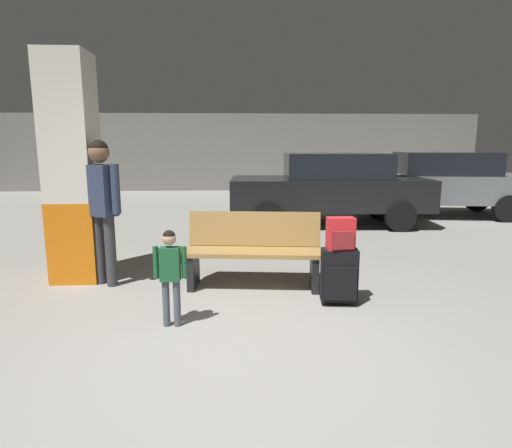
# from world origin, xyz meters

# --- Properties ---
(ground_plane) EXTENTS (18.00, 18.00, 0.10)m
(ground_plane) POSITION_xyz_m (0.00, 4.00, -0.05)
(ground_plane) COLOR gray
(garage_back_wall) EXTENTS (18.00, 0.12, 2.80)m
(garage_back_wall) POSITION_xyz_m (0.00, 12.86, 1.40)
(garage_back_wall) COLOR slate
(garage_back_wall) RESTS_ON ground_plane
(structural_pillar) EXTENTS (0.57, 0.57, 2.77)m
(structural_pillar) POSITION_xyz_m (-2.07, 2.17, 1.37)
(structural_pillar) COLOR orange
(structural_pillar) RESTS_ON ground_plane
(bench) EXTENTS (1.65, 0.69, 0.89)m
(bench) POSITION_xyz_m (0.13, 1.76, 0.44)
(bench) COLOR #9E7A42
(bench) RESTS_ON ground_plane
(suitcase) EXTENTS (0.40, 0.26, 0.60)m
(suitcase) POSITION_xyz_m (1.01, 1.12, 0.32)
(suitcase) COLOR black
(suitcase) RESTS_ON ground_plane
(backpack_bright) EXTENTS (0.29, 0.20, 0.34)m
(backpack_bright) POSITION_xyz_m (1.01, 1.11, 0.77)
(backpack_bright) COLOR red
(backpack_bright) RESTS_ON suitcase
(child) EXTENTS (0.31, 0.19, 0.92)m
(child) POSITION_xyz_m (-0.69, 0.64, 0.57)
(child) COLOR #4C5160
(child) RESTS_ON ground_plane
(adult) EXTENTS (0.51, 0.38, 1.74)m
(adult) POSITION_xyz_m (-1.66, 1.91, 1.08)
(adult) COLOR #38383D
(adult) RESTS_ON ground_plane
(parked_car_side) EXTENTS (4.29, 2.22, 1.51)m
(parked_car_side) POSITION_xyz_m (4.77, 6.82, 0.81)
(parked_car_side) COLOR slate
(parked_car_side) RESTS_ON ground_plane
(parked_car_near) EXTENTS (4.17, 1.94, 1.51)m
(parked_car_near) POSITION_xyz_m (1.94, 5.81, 0.81)
(parked_car_near) COLOR black
(parked_car_near) RESTS_ON ground_plane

